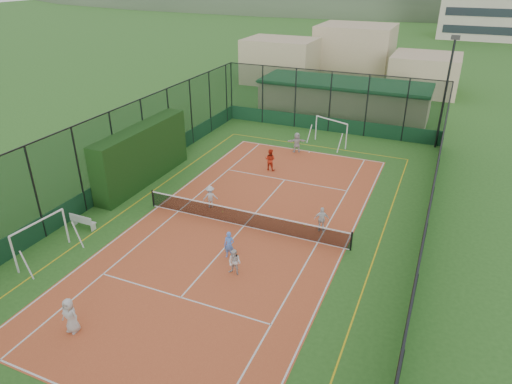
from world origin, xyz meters
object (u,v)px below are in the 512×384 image
Objects in this scene: futsal_goal_far at (331,132)px; child_near_left at (70,315)px; white_bench at (83,221)px; child_far_left at (210,197)px; clubhouse at (344,98)px; coach at (270,160)px; floodlight_ne at (445,94)px; child_far_back at (297,142)px; child_near_right at (235,262)px; futsal_goal_near at (41,240)px; child_near_mid at (229,245)px; child_far_right at (322,219)px.

futsal_goal_far is 24.02m from child_near_left.
child_far_left reaches higher than white_bench.
clubhouse reaches higher than coach.
child_near_left is (-11.35, -26.30, -3.37)m from floodlight_ne.
child_far_back is at bearing -94.84° from clubhouse.
child_near_left is at bearing -121.98° from child_near_right.
child_far_left is (4.94, 7.59, -0.28)m from futsal_goal_near.
coach is (-0.60, -3.87, -0.01)m from child_far_back.
child_far_left is (-3.24, 4.09, -0.01)m from child_near_mid.
child_far_left is (-2.67, -20.80, -0.90)m from clubhouse.
child_far_right is at bearing -106.81° from floodlight_ne.
futsal_goal_near is 15.22m from coach.
floodlight_ne is 2.77× the size of futsal_goal_near.
futsal_goal_near reaches higher than child_far_right.
child_far_left is 6.62m from child_far_right.
futsal_goal_near is at bearing 68.67° from coach.
clubhouse is 10.18× the size of child_near_left.
futsal_goal_near is 5.89m from child_near_left.
futsal_goal_far reaches higher than child_far_back.
child_near_mid is at bearing 130.39° from child_near_right.
futsal_goal_far is at bearing -17.43° from futsal_goal_near.
white_bench is 12.66m from child_far_right.
coach is (6.12, 13.93, -0.20)m from futsal_goal_near.
futsal_goal_near is 0.98× the size of futsal_goal_far.
child_near_left is 7.58m from child_near_mid.
child_near_mid is (3.32, 6.81, -0.06)m from child_near_left.
white_bench is at bearing -179.04° from child_near_right.
child_far_back reaches higher than child_near_mid.
child_near_mid is 1.06× the size of child_near_right.
child_near_left is 21.20m from child_far_back.
child_far_right is at bearing 58.11° from child_near_left.
futsal_goal_far reaches higher than coach.
floodlight_ne reaches higher than child_far_back.
child_far_right reaches higher than child_near_right.
coach reaches higher than child_far_right.
futsal_goal_near reaches higher than coach.
child_far_back is (-1.87, -2.62, -0.21)m from futsal_goal_far.
floodlight_ne is at bearing -120.57° from child_far_right.
child_far_back is at bearing -131.57° from child_far_left.
floodlight_ne is 6.44× the size of child_near_right.
white_bench is 8.00m from child_near_left.
futsal_goal_near is 2.00× the size of child_near_left.
child_near_mid is at bearing 67.02° from child_far_back.
child_near_right is (1.39, -26.01, -0.92)m from clubhouse.
child_far_back is (6.90, 14.92, 0.35)m from white_bench.
child_near_left is 17.29m from coach.
child_near_left is at bearing -94.97° from clubhouse.
clubhouse reaches higher than child_near_mid.
white_bench is 0.98× the size of child_far_back.
white_bench is 16.44m from child_far_back.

